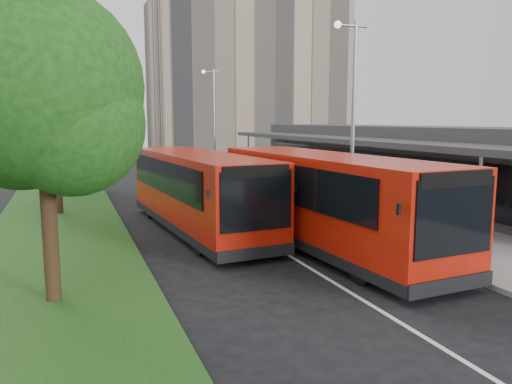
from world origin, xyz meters
The scene contains 18 objects.
ground centered at (0.00, 0.00, 0.00)m, with size 120.00×120.00×0.00m, color black.
pavement centered at (6.00, 20.00, 0.07)m, with size 5.00×80.00×0.15m, color slate.
grass_verge centered at (-7.00, 20.00, 0.05)m, with size 5.00×80.00×0.10m, color #1F4E19.
lane_centre_line centered at (0.00, 15.00, 0.01)m, with size 0.12×70.00×0.01m, color silver.
kerb_dashes centered at (3.30, 19.00, 0.01)m, with size 0.12×56.00×0.01m.
office_block centered at (14.00, 42.00, 9.00)m, with size 22.00×12.00×18.00m, color tan.
station_building centered at (10.86, 8.00, 2.04)m, with size 7.70×26.00×4.00m.
tree_near centered at (-7.01, -2.95, 4.75)m, with size 4.59×4.59×7.35m.
tree_mid centered at (-7.01, 9.05, 5.70)m, with size 5.49×5.49×8.83m.
tree_far centered at (-7.01, 21.05, 5.11)m, with size 4.93×4.93×7.92m.
lamp_post_near centered at (4.12, 2.00, 4.72)m, with size 1.44×0.28×8.00m.
lamp_post_far centered at (4.12, 22.00, 4.72)m, with size 1.44×0.28×8.00m.
bus_main centered at (1.53, -0.72, 1.63)m, with size 3.60×11.41×3.19m.
bus_second centered at (-1.82, 3.46, 1.57)m, with size 3.58×10.96×3.06m.
litter_bin centered at (5.77, 11.16, 0.65)m, with size 0.56×0.56×1.01m, color #3E2D19.
bollard centered at (4.56, 19.27, 0.61)m, with size 0.15×0.15×0.92m, color yellow.
car_near centered at (1.81, 38.27, 0.52)m, with size 1.22×3.04×1.04m, color #56100C.
car_far centered at (-1.18, 44.91, 0.67)m, with size 1.42×4.07×1.34m, color navy.
Camera 1 is at (-6.54, -15.37, 4.33)m, focal length 35.00 mm.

